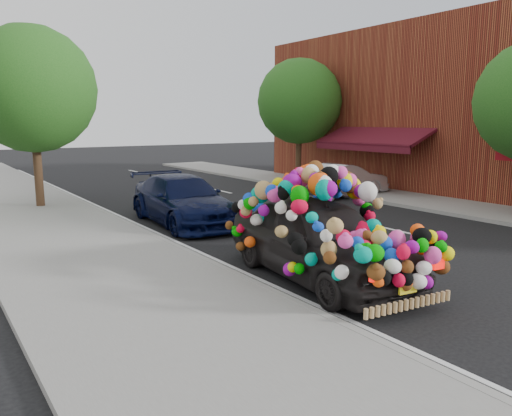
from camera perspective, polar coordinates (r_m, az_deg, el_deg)
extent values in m
plane|color=black|center=(11.67, 5.30, -5.00)|extent=(100.00, 100.00, 0.00)
cube|color=gray|center=(9.60, -15.09, -8.24)|extent=(4.00, 60.00, 0.12)
cube|color=gray|center=(10.36, -4.82, -6.54)|extent=(0.15, 60.00, 0.13)
cube|color=gray|center=(19.56, 18.33, 0.79)|extent=(3.00, 40.00, 0.12)
cube|color=maroon|center=(23.79, 26.72, 10.10)|extent=(8.00, 22.00, 7.00)
cube|color=#4B0E19|center=(21.66, 13.13, 7.96)|extent=(1.62, 5.20, 0.75)
cube|color=#4B0E19|center=(21.13, 11.70, 6.89)|extent=(0.06, 5.20, 0.35)
cylinder|color=#332114|center=(18.55, -23.64, 4.05)|extent=(0.28, 0.28, 2.73)
sphere|color=#1B5215|center=(18.51, -24.23, 12.28)|extent=(4.20, 4.20, 4.20)
cylinder|color=#332114|center=(24.14, 4.86, 5.91)|extent=(0.28, 0.28, 2.64)
sphere|color=#1B5215|center=(24.10, 4.96, 12.04)|extent=(4.00, 4.00, 4.00)
imported|color=black|center=(9.62, 7.22, -3.46)|extent=(2.36, 4.78, 1.57)
cube|color=red|center=(7.48, 13.55, -7.60)|extent=(0.23, 0.08, 0.14)
cube|color=red|center=(8.34, 20.10, -6.11)|extent=(0.23, 0.08, 0.14)
cube|color=yellow|center=(7.98, 16.95, -8.90)|extent=(0.34, 0.08, 0.12)
imported|color=black|center=(14.82, -8.32, 0.91)|extent=(2.27, 4.96, 1.40)
imported|color=#AFB1B6|center=(20.11, 9.76, 3.13)|extent=(4.06, 1.45, 1.33)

